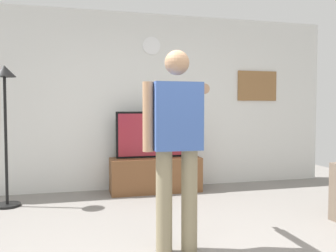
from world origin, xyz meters
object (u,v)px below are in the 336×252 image
object	(u,v)px
tv_stand	(156,175)
wall_clock	(151,46)
floor_lamp	(5,106)
framed_picture	(257,86)
television	(155,134)
person_standing_nearer_lamp	(176,138)

from	to	relation	value
tv_stand	wall_clock	world-z (taller)	wall_clock
tv_stand	wall_clock	bearing A→B (deg)	90.00
tv_stand	floor_lamp	distance (m)	2.25
tv_stand	framed_picture	world-z (taller)	framed_picture
television	wall_clock	bearing A→B (deg)	90.00
television	person_standing_nearer_lamp	world-z (taller)	person_standing_nearer_lamp
tv_stand	person_standing_nearer_lamp	size ratio (longest dim) A/B	0.77
tv_stand	person_standing_nearer_lamp	distance (m)	2.32
floor_lamp	person_standing_nearer_lamp	bearing A→B (deg)	-47.74
television	person_standing_nearer_lamp	bearing A→B (deg)	-97.36
floor_lamp	person_standing_nearer_lamp	distance (m)	2.55
wall_clock	person_standing_nearer_lamp	size ratio (longest dim) A/B	0.16
wall_clock	television	bearing A→B (deg)	-90.00
wall_clock	framed_picture	world-z (taller)	wall_clock
tv_stand	framed_picture	size ratio (longest dim) A/B	1.91
wall_clock	person_standing_nearer_lamp	world-z (taller)	wall_clock
floor_lamp	person_standing_nearer_lamp	size ratio (longest dim) A/B	1.03
framed_picture	floor_lamp	distance (m)	3.86
wall_clock	floor_lamp	xyz separation A→B (m)	(-1.99, -0.60, -0.93)
tv_stand	floor_lamp	xyz separation A→B (m)	(-1.99, -0.31, 1.02)
television	framed_picture	size ratio (longest dim) A/B	1.65
tv_stand	floor_lamp	world-z (taller)	floor_lamp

